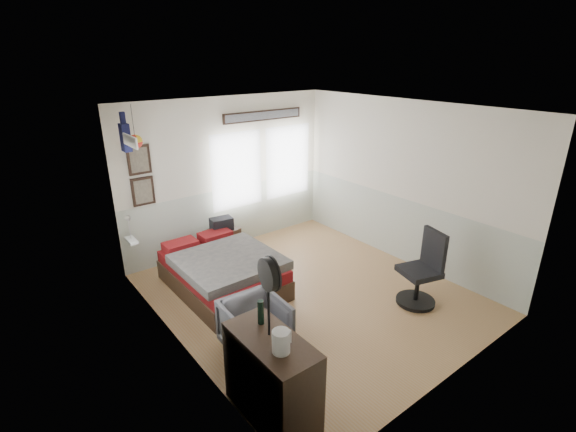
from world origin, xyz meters
The scene contains 12 objects.
ground_plane centered at (0.00, 0.00, -0.01)m, with size 4.00×4.50×0.01m, color #AC7946.
room_shell centered at (-0.08, 0.19, 1.61)m, with size 4.02×4.52×2.71m.
wall_decor centered at (-1.10, 1.96, 2.10)m, with size 3.55×1.32×1.44m.
bed centered at (-0.94, 0.93, 0.29)m, with size 1.38×1.88×0.60m.
dresser centered at (-1.74, -1.46, 0.45)m, with size 0.48×1.00×0.90m, color #352316.
armchair centered at (-1.33, -0.55, 0.33)m, with size 0.70×0.72×0.65m, color #4F4E53.
nightstand centered at (-0.41, 1.86, 0.26)m, with size 0.52×0.42×0.52m, color #352316.
task_chair centered at (1.11, -1.13, 0.45)m, with size 0.60×0.60×1.09m.
kettle centered at (-1.77, -1.66, 1.01)m, with size 0.19×0.16×0.21m.
bottle centered at (-1.68, -1.21, 1.03)m, with size 0.06×0.06×0.25m, color black.
stand_fan centered at (-1.70, -1.40, 1.52)m, with size 0.13×0.33×0.80m.
black_bag centered at (-0.41, 1.86, 0.63)m, with size 0.36×0.23×0.21m, color black.
Camera 1 is at (-3.55, -4.05, 3.34)m, focal length 26.00 mm.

